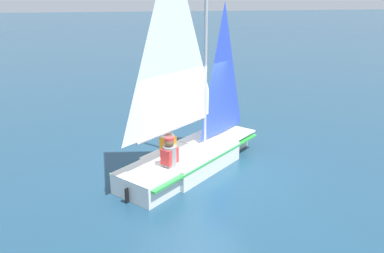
% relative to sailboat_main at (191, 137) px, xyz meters
% --- Properties ---
extents(ground_plane, '(260.00, 260.00, 0.00)m').
position_rel_sailboat_main_xyz_m(ground_plane, '(-0.04, -0.03, -0.82)').
color(ground_plane, navy).
extents(sailboat_main, '(4.21, 3.51, 5.37)m').
position_rel_sailboat_main_xyz_m(sailboat_main, '(0.00, 0.00, 0.00)').
color(sailboat_main, white).
rests_on(sailboat_main, ground_plane).
extents(sailor_helm, '(0.43, 0.42, 1.16)m').
position_rel_sailboat_main_xyz_m(sailor_helm, '(0.58, 0.01, -0.18)').
color(sailor_helm, black).
rests_on(sailor_helm, ground_plane).
extents(sailor_crew, '(0.43, 0.42, 1.16)m').
position_rel_sailboat_main_xyz_m(sailor_crew, '(0.72, 0.74, -0.18)').
color(sailor_crew, black).
rests_on(sailor_crew, ground_plane).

